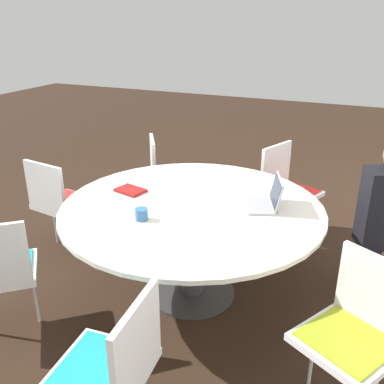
# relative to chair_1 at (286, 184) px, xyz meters

# --- Properties ---
(ground_plane) EXTENTS (16.00, 16.00, 0.00)m
(ground_plane) POSITION_rel_chair_1_xyz_m (1.21, -0.41, -0.51)
(ground_plane) COLOR black
(conference_table) EXTENTS (1.81, 1.81, 0.72)m
(conference_table) POSITION_rel_chair_1_xyz_m (1.21, -0.41, 0.10)
(conference_table) COLOR #333333
(conference_table) RESTS_ON ground_plane
(chair_1) EXTENTS (0.56, 0.55, 0.85)m
(chair_1) POSITION_rel_chair_1_xyz_m (0.00, 0.00, 0.00)
(chair_1) COLOR silver
(chair_1) RESTS_ON ground_plane
(chair_2) EXTENTS (0.60, 0.59, 0.85)m
(chair_2) POSITION_rel_chair_1_xyz_m (0.16, -1.14, 0.00)
(chair_2) COLOR silver
(chair_2) RESTS_ON ground_plane
(chair_3) EXTENTS (0.48, 0.50, 0.85)m
(chair_3) POSITION_rel_chair_1_xyz_m (1.09, -1.68, 0.00)
(chair_3) COLOR silver
(chair_3) RESTS_ON ground_plane
(chair_5) EXTENTS (0.47, 0.45, 0.85)m
(chair_5) POSITION_rel_chair_1_xyz_m (2.47, -0.25, 0.00)
(chair_5) COLOR silver
(chair_5) RESTS_ON ground_plane
(chair_6) EXTENTS (0.58, 0.59, 0.85)m
(chair_6) POSITION_rel_chair_1_xyz_m (1.77, 0.73, 0.00)
(chair_6) COLOR silver
(chair_6) RESTS_ON ground_plane
(laptop) EXTENTS (0.35, 0.31, 0.21)m
(laptop) POSITION_rel_chair_1_xyz_m (1.02, 0.07, 0.27)
(laptop) COLOR #99999E
(laptop) RESTS_ON conference_table
(spiral_notebook) EXTENTS (0.20, 0.24, 0.02)m
(spiral_notebook) POSITION_rel_chair_1_xyz_m (1.16, -0.93, 0.23)
(spiral_notebook) COLOR maroon
(spiral_notebook) RESTS_ON conference_table
(coffee_cup) EXTENTS (0.08, 0.08, 0.08)m
(coffee_cup) POSITION_rel_chair_1_xyz_m (1.54, -0.62, 0.25)
(coffee_cup) COLOR #33669E
(coffee_cup) RESTS_ON conference_table
(handbag) EXTENTS (0.36, 0.16, 0.28)m
(handbag) POSITION_rel_chair_1_xyz_m (0.45, -1.51, -0.37)
(handbag) COLOR #661E56
(handbag) RESTS_ON ground_plane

